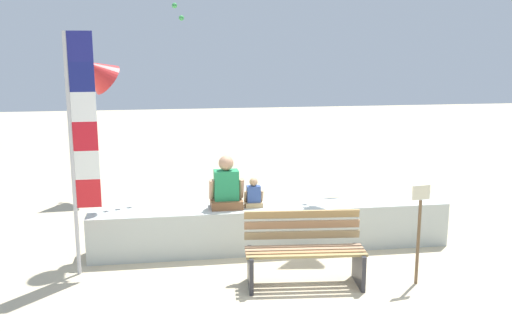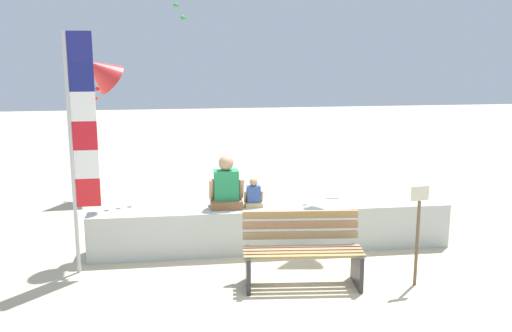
{
  "view_description": "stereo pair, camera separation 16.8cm",
  "coord_description": "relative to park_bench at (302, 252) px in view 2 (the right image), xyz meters",
  "views": [
    {
      "loc": [
        -1.49,
        -6.63,
        2.97
      ],
      "look_at": [
        -0.23,
        1.39,
        1.25
      ],
      "focal_mm": 41.06,
      "sensor_mm": 36.0,
      "label": 1
    },
    {
      "loc": [
        -1.32,
        -6.66,
        2.97
      ],
      "look_at": [
        -0.23,
        1.39,
        1.25
      ],
      "focal_mm": 41.06,
      "sensor_mm": 36.0,
      "label": 2
    }
  ],
  "objects": [
    {
      "name": "sign_post",
      "position": [
        1.39,
        -0.23,
        0.35
      ],
      "size": [
        0.24,
        0.06,
        1.27
      ],
      "color": "brown",
      "rests_on": "ground"
    },
    {
      "name": "park_bench",
      "position": [
        0.0,
        0.0,
        0.0
      ],
      "size": [
        1.52,
        0.74,
        0.88
      ],
      "color": "#967F4C",
      "rests_on": "ground"
    },
    {
      "name": "ground_plane",
      "position": [
        -0.18,
        -0.09,
        -0.41
      ],
      "size": [
        40.0,
        40.0,
        0.0
      ],
      "primitive_type": "plane",
      "color": "#C3B390"
    },
    {
      "name": "person_adult",
      "position": [
        -0.83,
        1.32,
        0.53
      ],
      "size": [
        0.5,
        0.36,
        0.76
      ],
      "color": "brown",
      "rests_on": "seawall_ledge"
    },
    {
      "name": "seawall_ledge",
      "position": [
        -0.18,
        1.3,
        -0.09
      ],
      "size": [
        5.2,
        0.61,
        0.65
      ],
      "primitive_type": "cube",
      "color": "#B6BCB4",
      "rests_on": "ground"
    },
    {
      "name": "flag_banner",
      "position": [
        -2.73,
        0.75,
        1.4
      ],
      "size": [
        0.35,
        0.05,
        3.11
      ],
      "color": "#B7B7BC",
      "rests_on": "ground"
    },
    {
      "name": "kite_red",
      "position": [
        -2.92,
        4.73,
        2.03
      ],
      "size": [
        1.09,
        0.99,
        1.03
      ],
      "color": "red"
    },
    {
      "name": "person_child",
      "position": [
        -0.44,
        1.32,
        0.4
      ],
      "size": [
        0.28,
        0.2,
        0.42
      ],
      "color": "tan",
      "rests_on": "seawall_ledge"
    }
  ]
}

